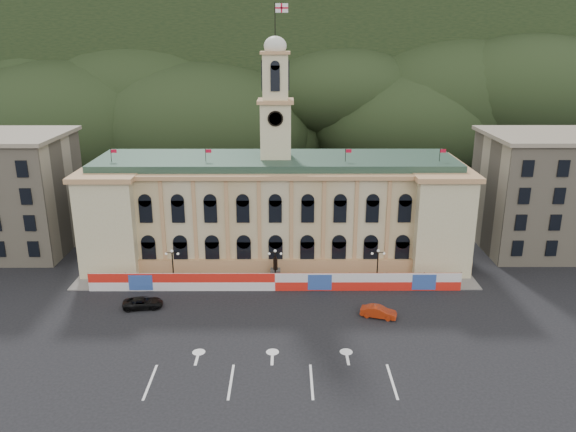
{
  "coord_description": "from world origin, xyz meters",
  "views": [
    {
      "loc": [
        1.48,
        -53.95,
        32.54
      ],
      "look_at": [
        1.75,
        18.0,
        9.6
      ],
      "focal_mm": 35.0,
      "sensor_mm": 36.0,
      "label": 1
    }
  ],
  "objects_px": {
    "lamp_center": "(275,264)",
    "red_sedan": "(379,312)",
    "black_suv": "(143,303)",
    "statue": "(275,273)"
  },
  "relations": [
    {
      "from": "red_sedan",
      "to": "black_suv",
      "type": "bearing_deg",
      "value": 102.28
    },
    {
      "from": "red_sedan",
      "to": "black_suv",
      "type": "relative_size",
      "value": 0.88
    },
    {
      "from": "statue",
      "to": "red_sedan",
      "type": "distance_m",
      "value": 16.58
    },
    {
      "from": "lamp_center",
      "to": "black_suv",
      "type": "bearing_deg",
      "value": -157.08
    },
    {
      "from": "red_sedan",
      "to": "statue",
      "type": "bearing_deg",
      "value": 67.57
    },
    {
      "from": "lamp_center",
      "to": "black_suv",
      "type": "height_order",
      "value": "lamp_center"
    },
    {
      "from": "red_sedan",
      "to": "black_suv",
      "type": "distance_m",
      "value": 29.39
    },
    {
      "from": "statue",
      "to": "black_suv",
      "type": "height_order",
      "value": "statue"
    },
    {
      "from": "lamp_center",
      "to": "red_sedan",
      "type": "height_order",
      "value": "lamp_center"
    },
    {
      "from": "statue",
      "to": "black_suv",
      "type": "xyz_separation_m",
      "value": [
        -16.54,
        -8.0,
        -0.5
      ]
    }
  ]
}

